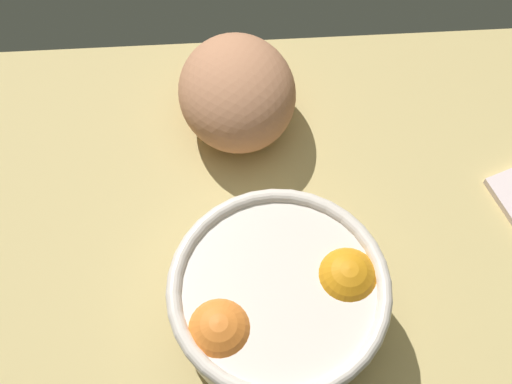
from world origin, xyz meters
TOP-DOWN VIEW (x-y plane):
  - ground_plane at (0.00, 0.00)cm, footprint 81.51×57.73cm
  - fruit_bowl at (-4.08, -12.09)cm, footprint 23.26×23.26cm
  - bread_loaf at (-7.22, 15.95)cm, footprint 16.49×18.26cm

SIDE VIEW (x-z plane):
  - ground_plane at x=0.00cm, z-range -3.00..0.00cm
  - bread_loaf at x=-7.22cm, z-range 0.00..11.40cm
  - fruit_bowl at x=-4.08cm, z-range 0.91..12.21cm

